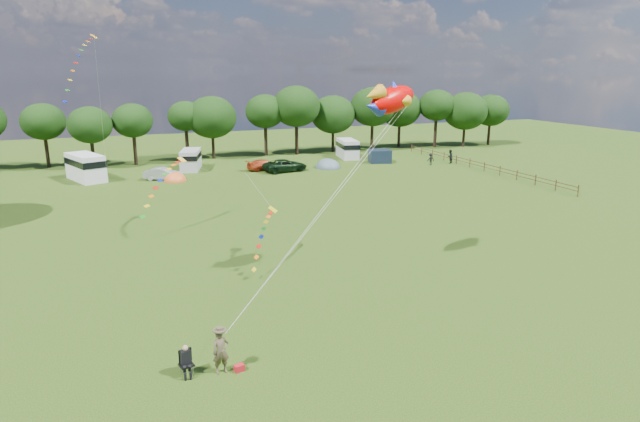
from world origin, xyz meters
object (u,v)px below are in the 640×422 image
object	(u,v)px
campervan_c	(191,159)
tent_greyblue	(328,168)
kite_flyer	(221,352)
walker_b	(431,159)
tent_orange	(175,181)
fish_kite	(389,100)
car_d	(285,165)
walker_a	(450,156)
camp_chair	(186,357)
campervan_b	(85,166)
car_b	(163,174)
car_c	(265,165)
campervan_d	(347,148)

from	to	relation	value
campervan_c	tent_greyblue	xyz separation A→B (m)	(16.97, -5.26, -1.36)
kite_flyer	walker_b	xyz separation A→B (m)	(36.33, 41.02, -0.19)
tent_greyblue	tent_orange	bearing A→B (deg)	-175.49
fish_kite	walker_b	bearing A→B (deg)	32.37
car_d	walker_a	distance (m)	23.20
tent_orange	camp_chair	world-z (taller)	camp_chair
camp_chair	campervan_b	bearing A→B (deg)	83.28
camp_chair	fish_kite	bearing A→B (deg)	15.79
car_b	kite_flyer	size ratio (longest dim) A/B	2.07
tent_greyblue	fish_kite	world-z (taller)	fish_kite
car_b	tent_greyblue	distance (m)	20.99
walker_a	walker_b	size ratio (longest dim) A/B	1.18
car_c	tent_greyblue	world-z (taller)	car_c
campervan_c	campervan_d	size ratio (longest dim) A/B	0.98
tent_greyblue	walker_b	bearing A→B (deg)	-12.24
campervan_b	walker_b	world-z (taller)	campervan_b
campervan_c	fish_kite	bearing A→B (deg)	-156.58
car_d	campervan_d	world-z (taller)	campervan_d
campervan_d	tent_orange	world-z (taller)	campervan_d
car_b	tent_orange	bearing A→B (deg)	-109.32
car_b	car_d	size ratio (longest dim) A/B	0.71
camp_chair	campervan_c	bearing A→B (deg)	68.48
car_c	kite_flyer	size ratio (longest dim) A/B	2.28
campervan_d	tent_orange	distance (m)	26.92
campervan_d	camp_chair	bearing A→B (deg)	159.20
car_c	tent_greyblue	xyz separation A→B (m)	(8.16, -1.53, -0.66)
tent_greyblue	kite_flyer	xyz separation A→B (m)	(-22.54, -44.01, 0.97)
car_c	campervan_c	bearing A→B (deg)	60.62
campervan_c	walker_a	size ratio (longest dim) A/B	2.99
car_c	tent_greyblue	bearing A→B (deg)	-107.07
car_d	camp_chair	world-z (taller)	car_d
tent_orange	fish_kite	world-z (taller)	fish_kite
campervan_d	camp_chair	distance (m)	58.57
car_b	campervan_b	world-z (taller)	campervan_b
car_b	campervan_b	bearing A→B (deg)	93.61
kite_flyer	camp_chair	xyz separation A→B (m)	(-1.42, 0.37, -0.15)
car_d	tent_greyblue	world-z (taller)	car_d
tent_orange	kite_flyer	bearing A→B (deg)	-93.76
car_b	car_c	xyz separation A→B (m)	(12.81, 1.95, -0.05)
fish_kite	car_d	bearing A→B (deg)	61.25
car_d	walker_b	world-z (taller)	walker_b
tent_greyblue	camp_chair	size ratio (longest dim) A/B	2.57
campervan_b	walker_b	xyz separation A→B (m)	(43.16, -5.63, -0.85)
campervan_d	car_d	bearing A→B (deg)	131.18
fish_kite	walker_a	bearing A→B (deg)	29.15
campervan_d	walker_b	size ratio (longest dim) A/B	3.61
campervan_d	tent_greyblue	size ratio (longest dim) A/B	1.60
kite_flyer	fish_kite	distance (m)	17.20
car_b	kite_flyer	bearing A→B (deg)	-158.48
tent_greyblue	walker_a	distance (m)	17.31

